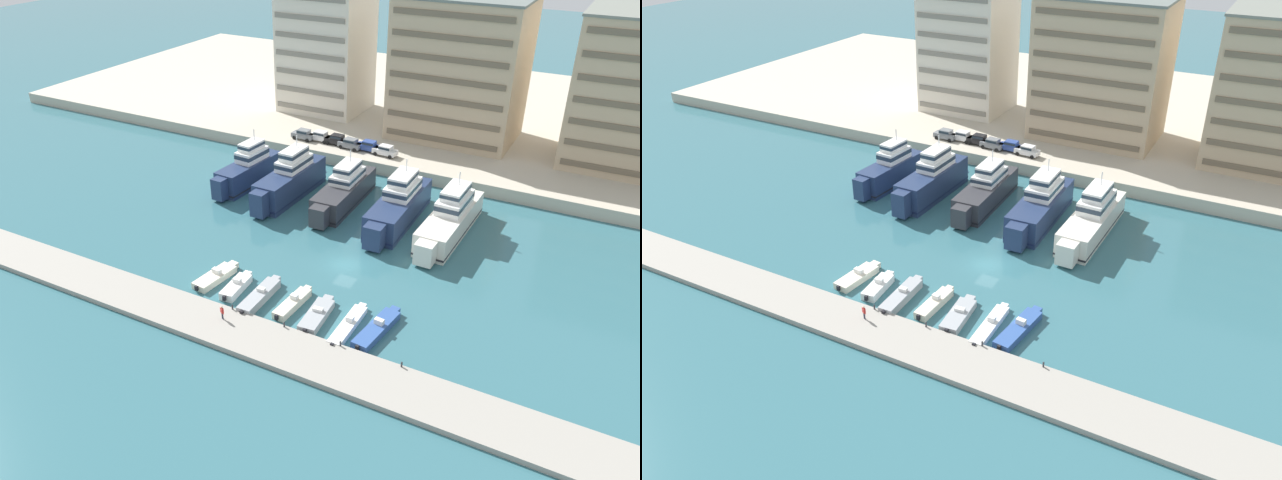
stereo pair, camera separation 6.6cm
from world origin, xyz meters
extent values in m
plane|color=#336670|center=(0.00, 0.00, 0.00)|extent=(400.00, 400.00, 0.00)
cube|color=#BCB29E|center=(0.00, 62.37, 1.02)|extent=(180.00, 70.00, 2.04)
cube|color=#9E998E|center=(0.00, -17.94, 0.31)|extent=(120.00, 6.10, 0.62)
cube|color=navy|center=(-23.94, 14.36, 1.92)|extent=(4.51, 12.72, 3.85)
cube|color=navy|center=(-24.44, 7.31, 2.02)|extent=(2.12, 1.95, 3.27)
cube|color=black|center=(-23.94, 14.36, 0.67)|extent=(4.55, 12.85, 0.24)
cube|color=white|center=(-23.87, 15.29, 4.72)|extent=(3.20, 5.44, 1.74)
cube|color=#233342|center=(-23.87, 15.29, 4.89)|extent=(3.24, 5.49, 0.63)
cube|color=white|center=(-23.87, 15.29, 6.20)|extent=(2.49, 4.24, 1.23)
cube|color=#233342|center=(-23.87, 15.29, 6.33)|extent=(2.52, 4.28, 0.44)
cylinder|color=silver|center=(-23.82, 16.08, 7.72)|extent=(0.16, 0.16, 1.80)
cube|color=navy|center=(-23.46, 21.04, 1.06)|extent=(3.14, 1.12, 0.20)
cube|color=navy|center=(-16.07, 13.79, 2.13)|extent=(4.31, 14.82, 4.26)
cube|color=navy|center=(-16.24, 5.51, 2.24)|extent=(2.25, 2.05, 3.62)
cube|color=#192347|center=(-16.07, 13.79, 0.75)|extent=(4.36, 14.97, 0.24)
cube|color=white|center=(-16.05, 14.89, 5.04)|extent=(3.26, 6.25, 1.56)
cube|color=#233342|center=(-16.05, 14.89, 5.19)|extent=(3.30, 6.32, 0.56)
cube|color=white|center=(-16.05, 14.89, 6.53)|extent=(2.54, 4.88, 1.42)
cube|color=#233342|center=(-16.05, 14.89, 6.67)|extent=(2.57, 4.93, 0.51)
cylinder|color=silver|center=(-16.03, 15.82, 8.14)|extent=(0.16, 0.16, 1.80)
cube|color=navy|center=(-15.92, 21.61, 1.17)|extent=(3.43, 0.97, 0.20)
cube|color=#333338|center=(-7.73, 15.19, 1.71)|extent=(4.79, 14.95, 3.42)
cube|color=#333338|center=(-7.40, 6.85, 1.79)|extent=(2.40, 2.20, 2.90)
cube|color=black|center=(-7.73, 15.19, 0.60)|extent=(4.84, 15.10, 0.24)
cube|color=white|center=(-7.77, 16.30, 4.09)|extent=(3.53, 6.34, 1.34)
cube|color=#233342|center=(-7.77, 16.30, 4.22)|extent=(3.57, 6.40, 0.48)
cube|color=white|center=(-7.77, 16.30, 5.39)|extent=(2.75, 4.94, 1.27)
cube|color=#233342|center=(-7.77, 16.30, 5.52)|extent=(2.79, 4.99, 0.46)
cylinder|color=silver|center=(-7.81, 17.23, 6.93)|extent=(0.16, 0.16, 1.80)
cube|color=#333338|center=(-8.04, 23.03, 0.94)|extent=(3.61, 1.04, 0.20)
cube|color=navy|center=(1.39, 13.87, 1.91)|extent=(4.91, 15.89, 3.81)
cube|color=navy|center=(1.63, 4.98, 2.00)|extent=(2.52, 2.31, 3.24)
cube|color=#192347|center=(1.39, 13.87, 0.67)|extent=(4.96, 16.05, 0.24)
cube|color=white|center=(1.36, 15.05, 4.62)|extent=(3.67, 6.72, 1.61)
cube|color=#233342|center=(1.36, 15.05, 4.78)|extent=(3.72, 6.79, 0.58)
cube|color=white|center=(1.36, 15.05, 6.13)|extent=(2.86, 5.24, 1.41)
cube|color=#233342|center=(1.36, 15.05, 6.27)|extent=(2.90, 5.29, 0.51)
cylinder|color=silver|center=(1.33, 16.05, 7.74)|extent=(0.16, 0.16, 1.80)
cube|color=navy|center=(1.17, 22.21, 1.05)|extent=(3.83, 1.00, 0.20)
cube|color=silver|center=(8.85, 13.77, 1.67)|extent=(4.58, 16.57, 3.35)
cube|color=silver|center=(8.71, 4.55, 1.76)|extent=(2.41, 2.20, 2.84)
cube|color=black|center=(8.85, 13.77, 0.59)|extent=(4.63, 16.73, 0.24)
cube|color=white|center=(8.87, 15.01, 4.24)|extent=(3.48, 6.98, 1.79)
cube|color=#233342|center=(8.87, 15.01, 4.42)|extent=(3.52, 7.05, 0.64)
cube|color=white|center=(8.87, 15.01, 5.80)|extent=(2.71, 5.45, 1.33)
cube|color=#233342|center=(8.87, 15.01, 5.93)|extent=(2.75, 5.50, 0.48)
cylinder|color=silver|center=(8.89, 16.04, 7.36)|extent=(0.16, 0.16, 1.80)
cube|color=silver|center=(8.99, 22.47, 0.92)|extent=(3.69, 0.96, 0.20)
cube|color=beige|center=(-12.27, -10.61, 0.41)|extent=(2.66, 5.99, 0.82)
cube|color=beige|center=(-11.91, -7.32, 0.41)|extent=(1.21, 1.03, 0.70)
cube|color=silver|center=(-12.22, -10.17, 1.10)|extent=(1.18, 0.72, 0.56)
cube|color=#283847|center=(-12.19, -9.90, 1.19)|extent=(1.02, 0.19, 0.34)
cube|color=black|center=(-12.61, -13.67, 0.56)|extent=(0.39, 0.32, 0.60)
cube|color=white|center=(-8.75, -11.23, 0.48)|extent=(2.16, 5.05, 0.95)
cube|color=white|center=(-9.00, -8.45, 0.48)|extent=(1.01, 0.86, 0.81)
cube|color=silver|center=(-8.78, -10.87, 1.22)|extent=(1.00, 0.68, 0.52)
cube|color=#283847|center=(-8.80, -10.59, 1.29)|extent=(0.86, 0.16, 0.31)
cube|color=black|center=(-8.50, -13.86, 0.63)|extent=(0.38, 0.31, 0.60)
cube|color=#9EA3A8|center=(-5.26, -11.63, 0.52)|extent=(1.96, 7.02, 1.03)
cube|color=#9EA3A8|center=(-5.39, -7.81, 0.52)|extent=(0.97, 0.81, 0.88)
cube|color=silver|center=(-5.28, -11.11, 1.23)|extent=(0.97, 0.63, 0.41)
cube|color=#283847|center=(-5.29, -10.83, 1.29)|extent=(0.86, 0.11, 0.24)
cube|color=black|center=(-5.14, -15.29, 0.67)|extent=(0.37, 0.29, 0.60)
cube|color=beige|center=(-1.30, -10.94, 0.45)|extent=(1.75, 6.01, 0.89)
cube|color=beige|center=(-1.16, -7.67, 0.45)|extent=(0.86, 0.71, 0.76)
cube|color=silver|center=(-1.28, -10.50, 1.16)|extent=(0.85, 0.63, 0.54)
cube|color=#283847|center=(-1.27, -10.22, 1.24)|extent=(0.76, 0.11, 0.32)
cube|color=black|center=(-1.43, -14.09, 0.60)|extent=(0.37, 0.29, 0.60)
cube|color=#9EA3A8|center=(2.18, -11.65, 0.44)|extent=(2.55, 6.01, 0.87)
cube|color=#9EA3A8|center=(1.88, -8.34, 0.44)|extent=(1.19, 1.01, 0.74)
cube|color=silver|center=(2.14, -11.22, 1.06)|extent=(1.17, 0.70, 0.36)
cube|color=#283847|center=(2.12, -10.94, 1.11)|extent=(1.02, 0.17, 0.22)
cube|color=black|center=(2.47, -14.74, 0.59)|extent=(0.38, 0.31, 0.60)
cube|color=white|center=(5.93, -11.55, 0.35)|extent=(1.70, 7.35, 0.71)
cube|color=white|center=(5.83, -7.59, 0.35)|extent=(0.85, 0.70, 0.60)
cube|color=silver|center=(5.92, -11.00, 0.98)|extent=(0.85, 0.62, 0.54)
cube|color=#283847|center=(5.91, -10.72, 1.06)|extent=(0.76, 0.10, 0.32)
cube|color=black|center=(6.03, -15.38, 0.50)|extent=(0.37, 0.29, 0.60)
cube|color=#33569E|center=(8.90, -10.74, 0.43)|extent=(2.67, 7.48, 0.86)
cube|color=#33569E|center=(9.36, -6.74, 0.43)|extent=(1.11, 0.95, 0.73)
cube|color=silver|center=(8.97, -10.20, 1.16)|extent=(1.08, 0.71, 0.59)
cube|color=#283847|center=(9.00, -9.92, 1.25)|extent=(0.93, 0.18, 0.35)
cube|color=black|center=(8.47, -14.56, 0.58)|extent=(0.39, 0.32, 0.60)
cube|color=slate|center=(-23.69, 31.09, 2.76)|extent=(4.15, 1.84, 0.80)
cube|color=slate|center=(-23.54, 31.08, 3.50)|extent=(2.15, 1.63, 0.68)
cube|color=#1E2833|center=(-23.54, 31.08, 3.50)|extent=(2.11, 1.64, 0.37)
cylinder|color=black|center=(-25.06, 30.28, 2.36)|extent=(0.65, 0.24, 0.64)
cylinder|color=black|center=(-25.01, 31.98, 2.36)|extent=(0.65, 0.24, 0.64)
cylinder|color=black|center=(-22.37, 30.19, 2.36)|extent=(0.65, 0.24, 0.64)
cylinder|color=black|center=(-22.31, 31.89, 2.36)|extent=(0.65, 0.24, 0.64)
cube|color=white|center=(-20.64, 31.71, 2.76)|extent=(4.16, 1.84, 0.80)
cube|color=white|center=(-20.49, 31.71, 3.50)|extent=(2.15, 1.63, 0.68)
cube|color=#1E2833|center=(-20.49, 31.71, 3.50)|extent=(2.11, 1.64, 0.37)
cylinder|color=black|center=(-22.01, 30.91, 2.36)|extent=(0.65, 0.24, 0.64)
cylinder|color=black|center=(-21.96, 32.61, 2.36)|extent=(0.65, 0.24, 0.64)
cylinder|color=black|center=(-19.32, 30.82, 2.36)|extent=(0.65, 0.24, 0.64)
cylinder|color=black|center=(-19.26, 32.52, 2.36)|extent=(0.65, 0.24, 0.64)
cube|color=black|center=(-17.30, 31.60, 2.76)|extent=(4.12, 1.75, 0.80)
cube|color=black|center=(-17.15, 31.60, 3.50)|extent=(2.12, 1.58, 0.68)
cube|color=#1E2833|center=(-17.15, 31.60, 3.50)|extent=(2.08, 1.60, 0.37)
cylinder|color=black|center=(-18.66, 30.76, 2.36)|extent=(0.64, 0.23, 0.64)
cylinder|color=black|center=(-18.64, 32.46, 2.36)|extent=(0.64, 0.23, 0.64)
cylinder|color=black|center=(-15.96, 30.73, 2.36)|extent=(0.64, 0.23, 0.64)
cylinder|color=black|center=(-15.94, 32.43, 2.36)|extent=(0.64, 0.23, 0.64)
cube|color=slate|center=(-14.42, 30.95, 2.76)|extent=(4.21, 1.99, 0.80)
cube|color=slate|center=(-14.27, 30.94, 3.50)|extent=(2.21, 1.71, 0.68)
cube|color=#1E2833|center=(-14.27, 30.94, 3.50)|extent=(2.17, 1.72, 0.37)
cylinder|color=black|center=(-15.82, 30.20, 2.36)|extent=(0.65, 0.27, 0.64)
cylinder|color=black|center=(-15.70, 31.90, 2.36)|extent=(0.65, 0.27, 0.64)
cylinder|color=black|center=(-13.13, 30.01, 2.36)|extent=(0.65, 0.27, 0.64)
cylinder|color=black|center=(-13.01, 31.71, 2.36)|extent=(0.65, 0.27, 0.64)
cube|color=#28428E|center=(-11.21, 31.45, 2.76)|extent=(4.14, 1.80, 0.80)
cube|color=#28428E|center=(-11.06, 31.45, 3.50)|extent=(2.14, 1.61, 0.68)
cube|color=#1E2833|center=(-11.06, 31.45, 3.50)|extent=(2.10, 1.63, 0.37)
cylinder|color=black|center=(-12.58, 30.63, 2.36)|extent=(0.65, 0.24, 0.64)
cylinder|color=black|center=(-12.54, 32.33, 2.36)|extent=(0.65, 0.24, 0.64)
cylinder|color=black|center=(-9.88, 30.57, 2.36)|extent=(0.65, 0.24, 0.64)
cylinder|color=black|center=(-9.84, 32.27, 2.36)|extent=(0.65, 0.24, 0.64)
cube|color=white|center=(-7.93, 30.88, 2.76)|extent=(4.22, 2.00, 0.80)
cube|color=white|center=(-7.78, 30.87, 3.50)|extent=(2.21, 1.71, 0.68)
cube|color=#1E2833|center=(-7.78, 30.87, 3.50)|extent=(2.17, 1.73, 0.37)
cylinder|color=black|center=(-9.34, 30.13, 2.36)|extent=(0.65, 0.27, 0.64)
cylinder|color=black|center=(-9.22, 31.83, 2.36)|extent=(0.65, 0.27, 0.64)
cylinder|color=black|center=(-6.65, 29.93, 2.36)|extent=(0.65, 0.27, 0.64)
cylinder|color=black|center=(-6.52, 31.62, 2.36)|extent=(0.65, 0.27, 0.64)
cube|color=silver|center=(-28.43, 48.75, 15.46)|extent=(15.63, 13.15, 26.85)
cube|color=gray|center=(-28.43, 42.07, 3.72)|extent=(14.38, 0.24, 0.90)
cube|color=gray|center=(-28.43, 42.07, 7.07)|extent=(14.38, 0.24, 0.90)
cube|color=gray|center=(-28.43, 42.07, 10.43)|extent=(14.38, 0.24, 0.90)
cube|color=gray|center=(-28.43, 42.07, 13.79)|extent=(14.38, 0.24, 0.90)
cube|color=gray|center=(-28.43, 42.07, 17.14)|extent=(14.38, 0.24, 0.90)
cube|color=gray|center=(-28.43, 42.07, 20.50)|extent=(14.38, 0.24, 0.90)
cube|color=#C6AD89|center=(-0.93, 45.61, 13.81)|extent=(21.09, 15.08, 23.54)
cube|color=#6D5F4B|center=(-0.93, 37.96, 3.72)|extent=(19.40, 0.24, 0.90)
cube|color=#6D5F4B|center=(-0.93, 37.96, 7.08)|extent=(19.40, 0.24, 0.90)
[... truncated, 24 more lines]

